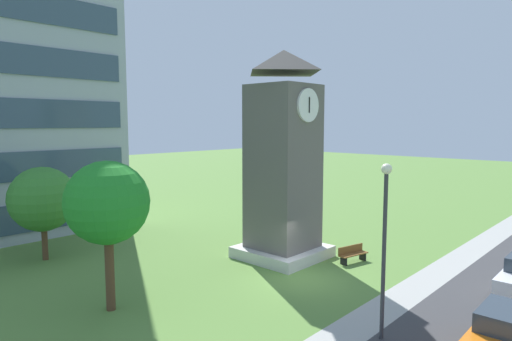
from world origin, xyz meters
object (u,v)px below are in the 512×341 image
street_lamp (385,232)px  parked_car_orange (509,337)px  clock_tower (283,166)px  park_bench (352,254)px  tree_near_tower (43,199)px  tree_streetside (107,203)px

street_lamp → parked_car_orange: bearing=-72.4°
clock_tower → parked_car_orange: clock_tower is taller
street_lamp → clock_tower: bearing=59.7°
street_lamp → parked_car_orange: size_ratio=1.46×
park_bench → parked_car_orange: bearing=-122.7°
parked_car_orange → tree_near_tower: bearing=104.2°
tree_streetside → clock_tower: bearing=-3.3°
park_bench → tree_near_tower: 16.91m
street_lamp → tree_near_tower: size_ratio=1.19×
park_bench → street_lamp: 9.07m
park_bench → street_lamp: (-6.75, -5.10, 3.29)m
tree_streetside → parked_car_orange: size_ratio=1.44×
tree_near_tower → parked_car_orange: size_ratio=1.23×
clock_tower → tree_near_tower: (-9.19, 9.17, -1.73)m
park_bench → parked_car_orange: parked_car_orange is taller
street_lamp → parked_car_orange: 4.77m
clock_tower → park_bench: (1.80, -3.36, -4.61)m
park_bench → tree_near_tower: bearing=131.2°
clock_tower → street_lamp: (-4.95, -8.46, -1.32)m
parked_car_orange → park_bench: bearing=57.3°
tree_streetside → parked_car_orange: tree_streetside is taller
tree_near_tower → parked_car_orange: tree_near_tower is taller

